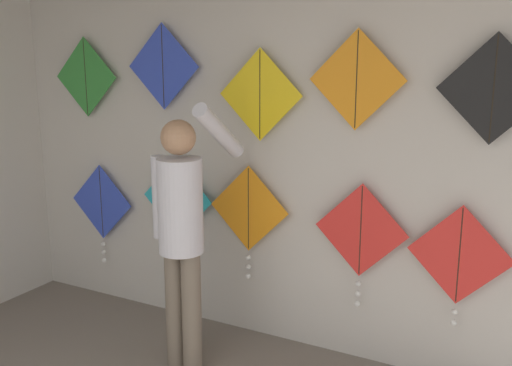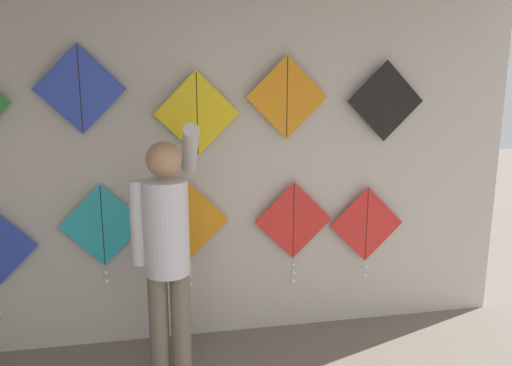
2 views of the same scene
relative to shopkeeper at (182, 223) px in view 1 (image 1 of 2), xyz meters
name	(u,v)px [view 1 (image 1 of 2)]	position (x,y,z in m)	size (l,w,h in m)	color
back_panel	(262,143)	(0.22, 0.66, 0.43)	(5.03, 0.06, 2.80)	beige
shopkeeper	(182,223)	(0.00, 0.00, 0.00)	(0.44, 0.58, 1.73)	#726656
kite_0	(102,206)	(-1.20, 0.57, -0.18)	(0.61, 0.04, 0.82)	blue
kite_1	(177,201)	(-0.45, 0.57, -0.04)	(0.61, 0.04, 0.75)	#28B2C6
kite_2	(249,214)	(0.16, 0.57, -0.06)	(0.61, 0.04, 0.82)	orange
kite_3	(361,236)	(0.97, 0.57, -0.10)	(0.61, 0.04, 0.82)	red
kite_4	(459,259)	(1.57, 0.57, -0.15)	(0.61, 0.04, 0.75)	red
kite_5	(86,77)	(-1.28, 0.57, 0.85)	(0.61, 0.01, 0.61)	#338C38
kite_6	(163,67)	(-0.54, 0.57, 0.94)	(0.61, 0.01, 0.61)	blue
kite_7	(260,95)	(0.25, 0.57, 0.76)	(0.61, 0.01, 0.61)	yellow
kite_8	(357,80)	(0.90, 0.57, 0.87)	(0.61, 0.01, 0.61)	orange
kite_9	(494,89)	(1.67, 0.57, 0.84)	(0.61, 0.01, 0.61)	black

